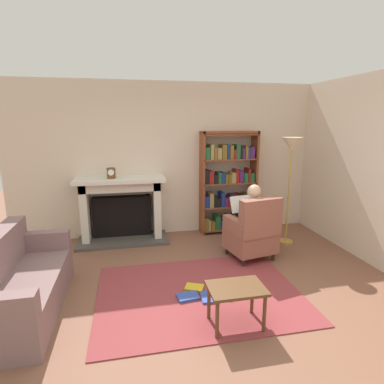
{
  "coord_description": "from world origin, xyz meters",
  "views": [
    {
      "loc": [
        -0.76,
        -3.01,
        2.02
      ],
      "look_at": [
        0.1,
        1.2,
        1.05
      ],
      "focal_mm": 29.17,
      "sensor_mm": 36.0,
      "label": 1
    }
  ],
  "objects_px": {
    "mantel_clock": "(111,173)",
    "sofa_floral": "(18,285)",
    "bookshelf": "(228,184)",
    "side_table": "(236,293)",
    "armchair_reading": "(253,232)",
    "seated_reader": "(249,217)",
    "fireplace": "(122,207)",
    "floor_lamp": "(291,154)"
  },
  "relations": [
    {
      "from": "fireplace",
      "to": "floor_lamp",
      "type": "relative_size",
      "value": 0.85
    },
    {
      "from": "armchair_reading",
      "to": "fireplace",
      "type": "bearing_deg",
      "value": -43.87
    },
    {
      "from": "floor_lamp",
      "to": "seated_reader",
      "type": "bearing_deg",
      "value": -155.24
    },
    {
      "from": "seated_reader",
      "to": "side_table",
      "type": "height_order",
      "value": "seated_reader"
    },
    {
      "from": "seated_reader",
      "to": "sofa_floral",
      "type": "xyz_separation_m",
      "value": [
        -2.95,
        -0.89,
        -0.3
      ]
    },
    {
      "from": "side_table",
      "to": "floor_lamp",
      "type": "height_order",
      "value": "floor_lamp"
    },
    {
      "from": "floor_lamp",
      "to": "fireplace",
      "type": "bearing_deg",
      "value": 165.48
    },
    {
      "from": "bookshelf",
      "to": "armchair_reading",
      "type": "height_order",
      "value": "bookshelf"
    },
    {
      "from": "fireplace",
      "to": "mantel_clock",
      "type": "height_order",
      "value": "mantel_clock"
    },
    {
      "from": "bookshelf",
      "to": "floor_lamp",
      "type": "xyz_separation_m",
      "value": [
        0.81,
        -0.74,
        0.6
      ]
    },
    {
      "from": "bookshelf",
      "to": "armchair_reading",
      "type": "distance_m",
      "value": 1.33
    },
    {
      "from": "sofa_floral",
      "to": "armchair_reading",
      "type": "bearing_deg",
      "value": -75.61
    },
    {
      "from": "fireplace",
      "to": "sofa_floral",
      "type": "bearing_deg",
      "value": -118.12
    },
    {
      "from": "fireplace",
      "to": "side_table",
      "type": "xyz_separation_m",
      "value": [
        1.14,
        -2.66,
        -0.22
      ]
    },
    {
      "from": "mantel_clock",
      "to": "floor_lamp",
      "type": "xyz_separation_m",
      "value": [
        2.86,
        -0.6,
        0.31
      ]
    },
    {
      "from": "bookshelf",
      "to": "side_table",
      "type": "relative_size",
      "value": 3.32
    },
    {
      "from": "side_table",
      "to": "sofa_floral",
      "type": "bearing_deg",
      "value": 162.93
    },
    {
      "from": "floor_lamp",
      "to": "armchair_reading",
      "type": "bearing_deg",
      "value": -148.37
    },
    {
      "from": "mantel_clock",
      "to": "bookshelf",
      "type": "distance_m",
      "value": 2.08
    },
    {
      "from": "fireplace",
      "to": "floor_lamp",
      "type": "height_order",
      "value": "floor_lamp"
    },
    {
      "from": "side_table",
      "to": "mantel_clock",
      "type": "bearing_deg",
      "value": 116.5
    },
    {
      "from": "floor_lamp",
      "to": "mantel_clock",
      "type": "bearing_deg",
      "value": 168.08
    },
    {
      "from": "side_table",
      "to": "floor_lamp",
      "type": "bearing_deg",
      "value": 50.94
    },
    {
      "from": "mantel_clock",
      "to": "side_table",
      "type": "xyz_separation_m",
      "value": [
        1.28,
        -2.56,
        -0.83
      ]
    },
    {
      "from": "fireplace",
      "to": "seated_reader",
      "type": "distance_m",
      "value": 2.18
    },
    {
      "from": "sofa_floral",
      "to": "floor_lamp",
      "type": "xyz_separation_m",
      "value": [
        3.79,
        1.28,
        1.19
      ]
    },
    {
      "from": "fireplace",
      "to": "sofa_floral",
      "type": "height_order",
      "value": "fireplace"
    },
    {
      "from": "floor_lamp",
      "to": "bookshelf",
      "type": "bearing_deg",
      "value": 137.61
    },
    {
      "from": "mantel_clock",
      "to": "fireplace",
      "type": "bearing_deg",
      "value": 36.7
    },
    {
      "from": "mantel_clock",
      "to": "armchair_reading",
      "type": "relative_size",
      "value": 0.18
    },
    {
      "from": "fireplace",
      "to": "bookshelf",
      "type": "xyz_separation_m",
      "value": [
        1.92,
        0.03,
        0.32
      ]
    },
    {
      "from": "sofa_floral",
      "to": "seated_reader",
      "type": "bearing_deg",
      "value": -73.43
    },
    {
      "from": "fireplace",
      "to": "mantel_clock",
      "type": "bearing_deg",
      "value": -143.3
    },
    {
      "from": "mantel_clock",
      "to": "side_table",
      "type": "bearing_deg",
      "value": -63.5
    },
    {
      "from": "armchair_reading",
      "to": "sofa_floral",
      "type": "bearing_deg",
      "value": 3.08
    },
    {
      "from": "armchair_reading",
      "to": "seated_reader",
      "type": "height_order",
      "value": "seated_reader"
    },
    {
      "from": "mantel_clock",
      "to": "armchair_reading",
      "type": "distance_m",
      "value": 2.45
    },
    {
      "from": "sofa_floral",
      "to": "floor_lamp",
      "type": "distance_m",
      "value": 4.17
    },
    {
      "from": "mantel_clock",
      "to": "sofa_floral",
      "type": "distance_m",
      "value": 2.28
    },
    {
      "from": "mantel_clock",
      "to": "seated_reader",
      "type": "distance_m",
      "value": 2.33
    },
    {
      "from": "fireplace",
      "to": "armchair_reading",
      "type": "distance_m",
      "value": 2.27
    },
    {
      "from": "fireplace",
      "to": "floor_lamp",
      "type": "bearing_deg",
      "value": -14.52
    }
  ]
}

